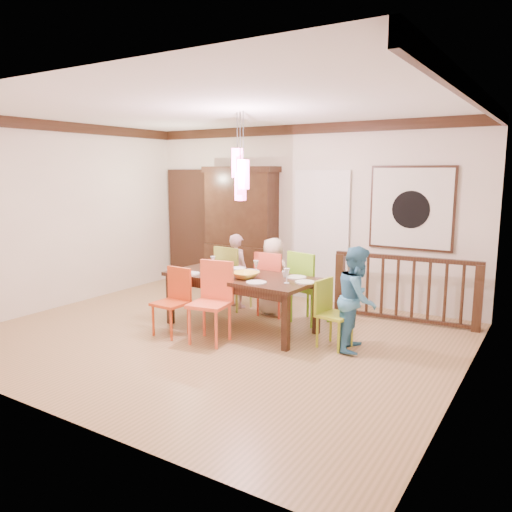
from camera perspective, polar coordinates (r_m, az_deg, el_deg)
The scene contains 37 objects.
floor at distance 6.66m, azimuth -4.54°, elevation -9.13°, with size 6.00×6.00×0.00m, color olive.
ceiling at distance 6.35m, azimuth -4.90°, elevation 16.49°, with size 6.00×6.00×0.00m, color white.
wall_back at distance 8.47m, azimuth 5.46°, elevation 4.95°, with size 6.00×6.00×0.00m, color beige.
wall_left at distance 8.47m, azimuth -21.27°, elevation 4.33°, with size 5.00×5.00×0.00m, color beige.
wall_right at distance 5.16m, azimuth 23.12°, elevation 1.17°, with size 5.00×5.00×0.00m, color beige.
crown_molding at distance 6.34m, azimuth -4.89°, elevation 15.77°, with size 6.00×5.00×0.16m, color black, non-canonical shape.
panel_door at distance 9.77m, azimuth -7.42°, elevation 3.18°, with size 1.04×0.07×2.24m, color black.
white_doorway at distance 8.33m, azimuth 7.46°, elevation 2.06°, with size 0.97×0.05×2.22m, color silver.
painting at distance 7.79m, azimuth 17.33°, elevation 5.24°, with size 1.25×0.06×1.25m.
pendant_cluster at distance 6.63m, azimuth -1.80°, elevation 9.35°, with size 0.27×0.21×1.14m.
dining_table at distance 6.79m, azimuth -1.73°, elevation -2.90°, with size 2.12×1.04×0.75m.
chair_far_left at distance 7.82m, azimuth -2.48°, elevation -1.92°, with size 0.48×0.48×1.00m.
chair_far_mid at distance 7.47m, azimuth 2.07°, elevation -2.59°, with size 0.46×0.46×0.97m.
chair_far_right at distance 7.13m, azimuth 6.21°, elevation -2.94°, with size 0.56×0.56×1.04m.
chair_near_left at distance 6.65m, azimuth -9.78°, elevation -4.71°, with size 0.42×0.42×0.88m.
chair_near_mid at distance 6.28m, azimuth -5.34°, elevation -4.74°, with size 0.53×0.53×1.02m.
chair_end_right at distance 6.19m, azimuth 9.03°, elevation -6.06°, with size 0.43×0.43×0.84m.
china_hutch at distance 8.89m, azimuth -1.71°, elevation 3.05°, with size 1.41×0.46×2.22m.
balustrade at distance 7.43m, azimuth 16.67°, elevation -3.51°, with size 2.05×0.24×0.96m.
person_far_left at distance 7.90m, azimuth -2.18°, elevation -1.68°, with size 0.43×0.28×1.17m, color #D7A4B1.
person_far_mid at distance 7.47m, azimuth 1.95°, elevation -2.36°, with size 0.57×0.37×1.17m, color #C5B295.
person_end_right at distance 6.12m, azimuth 11.52°, elevation -4.79°, with size 0.62×0.48×1.27m, color teal.
serving_bowl at distance 6.57m, azimuth -1.24°, elevation -2.19°, with size 0.34×0.34×0.08m, color gold.
small_bowl at distance 6.94m, azimuth -2.07°, elevation -1.62°, with size 0.22×0.22×0.07m, color white.
cup_left at distance 6.92m, azimuth -5.17°, elevation -1.62°, with size 0.11×0.11×0.09m, color silver.
cup_right at distance 6.64m, azimuth 3.40°, elevation -2.07°, with size 0.09×0.09×0.09m, color silver.
plate_far_left at distance 7.46m, azimuth -5.15°, elevation -1.06°, with size 0.26×0.26×0.01m, color white.
plate_far_mid at distance 7.00m, azimuth -0.69°, elevation -1.74°, with size 0.26×0.26×0.01m, color white.
plate_far_right at distance 6.63m, azimuth 4.66°, elevation -2.42°, with size 0.26×0.26×0.01m, color white.
plate_near_left at distance 6.91m, azimuth -7.52°, elevation -1.98°, with size 0.26×0.26×0.01m, color white.
plate_near_mid at distance 6.30m, azimuth 0.04°, elevation -3.04°, with size 0.26×0.26×0.01m, color white.
plate_end_right at distance 6.34m, azimuth 5.65°, elevation -2.99°, with size 0.26×0.26×0.01m, color white.
wine_glass_a at distance 7.18m, azimuth -4.94°, elevation -0.77°, with size 0.08×0.08×0.19m, color #590C19, non-canonical shape.
wine_glass_b at distance 6.81m, azimuth 0.01°, elevation -1.31°, with size 0.08×0.08×0.19m, color silver, non-canonical shape.
wine_glass_c at distance 6.60m, azimuth -4.03°, elevation -1.69°, with size 0.08×0.08×0.19m, color #590C19, non-canonical shape.
wine_glass_d at distance 6.28m, azimuth 3.54°, elevation -2.28°, with size 0.08×0.08×0.19m, color silver, non-canonical shape.
napkin at distance 6.51m, azimuth -3.72°, elevation -2.63°, with size 0.18×0.14×0.01m, color #D83359.
Camera 1 is at (3.77, -5.06, 2.15)m, focal length 35.00 mm.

